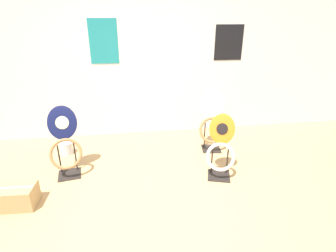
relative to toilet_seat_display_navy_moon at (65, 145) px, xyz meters
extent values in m
plane|color=tan|center=(1.00, -1.01, -0.41)|extent=(14.00, 14.00, 0.00)
cube|color=silver|center=(1.00, 1.23, 0.89)|extent=(8.00, 0.06, 2.60)
cube|color=teal|center=(0.49, 1.20, 1.14)|extent=(0.43, 0.01, 0.67)
cube|color=black|center=(2.49, 1.20, 1.09)|extent=(0.47, 0.01, 0.56)
cube|color=black|center=(0.01, -0.04, -0.41)|extent=(0.32, 0.32, 0.01)
cylinder|color=black|center=(-0.11, 0.04, -0.21)|extent=(0.02, 0.02, 0.39)
cylinder|color=black|center=(0.09, 0.07, -0.21)|extent=(0.02, 0.02, 0.39)
cylinder|color=black|center=(0.02, -0.11, -0.25)|extent=(0.22, 0.05, 0.02)
torus|color=#9E7042|center=(0.01, -0.06, -0.09)|extent=(0.43, 0.30, 0.36)
ellipsoid|color=#141942|center=(-0.02, 0.11, 0.26)|extent=(0.38, 0.23, 0.41)
ellipsoid|color=beige|center=(-0.02, 0.09, 0.27)|extent=(0.17, 0.09, 0.15)
sphere|color=silver|center=(-0.10, 0.02, 0.06)|extent=(0.02, 0.02, 0.02)
sphere|color=silver|center=(0.09, 0.05, 0.06)|extent=(0.02, 0.02, 0.02)
cube|color=black|center=(1.91, -0.35, -0.41)|extent=(0.35, 0.35, 0.01)
cylinder|color=black|center=(1.85, -0.24, -0.23)|extent=(0.02, 0.02, 0.34)
cylinder|color=black|center=(2.03, -0.30, -0.23)|extent=(0.02, 0.02, 0.34)
cylinder|color=black|center=(1.89, -0.43, -0.27)|extent=(0.22, 0.08, 0.02)
torus|color=silver|center=(1.91, -0.37, -0.12)|extent=(0.40, 0.30, 0.33)
ellipsoid|color=orange|center=(1.95, -0.24, 0.20)|extent=(0.34, 0.23, 0.37)
ellipsoid|color=black|center=(1.94, -0.26, 0.20)|extent=(0.15, 0.09, 0.14)
sphere|color=silver|center=(1.85, -0.27, 0.02)|extent=(0.02, 0.02, 0.02)
sphere|color=silver|center=(2.01, -0.33, 0.02)|extent=(0.02, 0.02, 0.02)
cube|color=black|center=(2.04, 0.38, -0.41)|extent=(0.32, 0.32, 0.01)
cylinder|color=black|center=(1.95, 0.49, -0.21)|extent=(0.02, 0.02, 0.39)
cylinder|color=black|center=(2.15, 0.46, -0.21)|extent=(0.02, 0.02, 0.39)
cylinder|color=black|center=(2.03, 0.31, -0.25)|extent=(0.22, 0.05, 0.02)
torus|color=#9E7042|center=(2.03, 0.36, -0.08)|extent=(0.44, 0.29, 0.38)
ellipsoid|color=white|center=(2.06, 0.52, 0.28)|extent=(0.38, 0.22, 0.42)
ellipsoid|color=silver|center=(2.05, 0.51, 0.29)|extent=(0.17, 0.08, 0.16)
sphere|color=silver|center=(1.95, 0.46, 0.08)|extent=(0.02, 0.02, 0.02)
sphere|color=silver|center=(2.15, 0.44, 0.08)|extent=(0.02, 0.02, 0.02)
cylinder|color=silver|center=(-0.14, 0.57, -0.32)|extent=(0.18, 0.18, 0.18)
torus|color=silver|center=(-0.14, 0.57, -0.24)|extent=(0.18, 0.18, 0.01)
cylinder|color=#B2B2B7|center=(-0.14, 0.57, -0.23)|extent=(0.16, 0.16, 0.00)
cube|color=tan|center=(-0.44, -0.58, -0.30)|extent=(0.45, 0.29, 0.23)
cube|color=#B7AD89|center=(-0.44, -0.58, -0.18)|extent=(0.43, 0.06, 0.00)
camera|label=1|loc=(0.84, -3.09, 1.48)|focal=28.00mm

